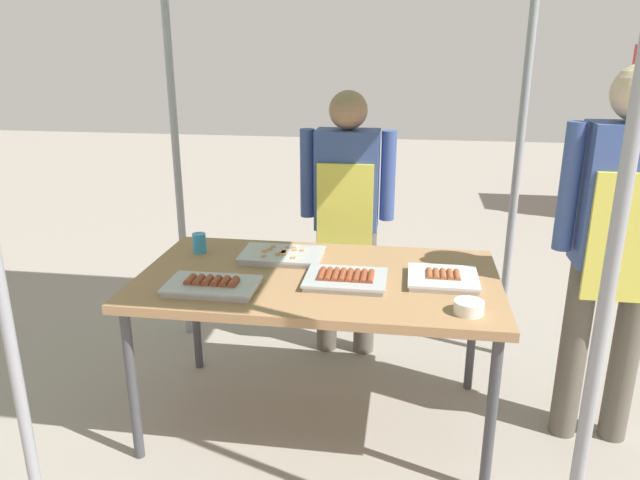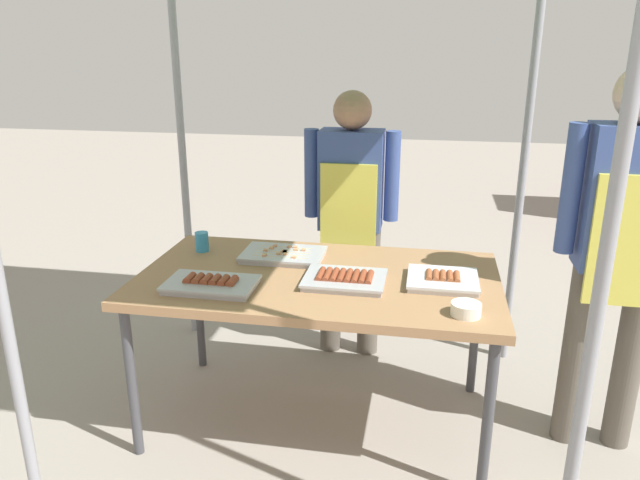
# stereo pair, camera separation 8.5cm
# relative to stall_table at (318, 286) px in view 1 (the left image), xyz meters

# --- Properties ---
(ground_plane) EXTENTS (18.00, 18.00, 0.00)m
(ground_plane) POSITION_rel_stall_table_xyz_m (0.00, 0.00, -0.70)
(ground_plane) COLOR gray
(stall_table) EXTENTS (1.60, 0.90, 0.75)m
(stall_table) POSITION_rel_stall_table_xyz_m (0.00, 0.00, 0.00)
(stall_table) COLOR #9E724C
(stall_table) RESTS_ON ground
(tray_grilled_sausages) EXTENTS (0.35, 0.27, 0.05)m
(tray_grilled_sausages) POSITION_rel_stall_table_xyz_m (0.13, -0.07, 0.07)
(tray_grilled_sausages) COLOR #ADADB2
(tray_grilled_sausages) RESTS_ON stall_table
(tray_meat_skewers) EXTENTS (0.39, 0.26, 0.04)m
(tray_meat_skewers) POSITION_rel_stall_table_xyz_m (-0.20, 0.19, 0.07)
(tray_meat_skewers) COLOR #ADADB2
(tray_meat_skewers) RESTS_ON stall_table
(tray_pork_links) EXTENTS (0.38, 0.23, 0.05)m
(tray_pork_links) POSITION_rel_stall_table_xyz_m (-0.42, -0.23, 0.07)
(tray_pork_links) COLOR #ADADB2
(tray_pork_links) RESTS_ON stall_table
(tray_spring_rolls) EXTENTS (0.30, 0.28, 0.05)m
(tray_spring_rolls) POSITION_rel_stall_table_xyz_m (0.55, 0.00, 0.07)
(tray_spring_rolls) COLOR silver
(tray_spring_rolls) RESTS_ON stall_table
(condiment_bowl) EXTENTS (0.12, 0.12, 0.05)m
(condiment_bowl) POSITION_rel_stall_table_xyz_m (0.63, -0.30, 0.08)
(condiment_bowl) COLOR silver
(condiment_bowl) RESTS_ON stall_table
(drink_cup_near_edge) EXTENTS (0.07, 0.07, 0.10)m
(drink_cup_near_edge) POSITION_rel_stall_table_xyz_m (-0.63, 0.22, 0.10)
(drink_cup_near_edge) COLOR #338CBF
(drink_cup_near_edge) RESTS_ON stall_table
(vendor_woman) EXTENTS (0.52, 0.22, 1.51)m
(vendor_woman) POSITION_rel_stall_table_xyz_m (0.05, 0.72, 0.19)
(vendor_woman) COLOR #595147
(vendor_woman) RESTS_ON ground
(customer_nearby) EXTENTS (0.52, 0.23, 1.67)m
(customer_nearby) POSITION_rel_stall_table_xyz_m (1.26, 0.07, 0.30)
(customer_nearby) COLOR #595147
(customer_nearby) RESTS_ON ground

